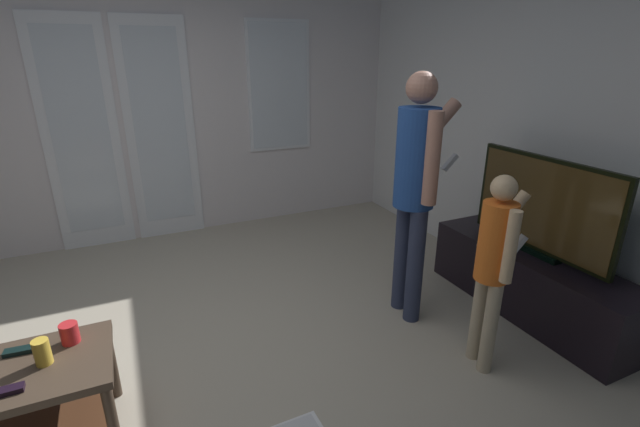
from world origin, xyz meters
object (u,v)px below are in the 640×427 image
person_adult (416,179)px  cup_by_laptop (70,333)px  flat_screen_tv (543,207)px  tv_stand (529,283)px  cup_near_edge (42,352)px  dvd_remote_slim (0,393)px  person_child (495,258)px  tv_remote_black (24,350)px

person_adult → cup_by_laptop: bearing=-176.7°
flat_screen_tv → person_adult: 0.89m
tv_stand → cup_by_laptop: 2.90m
cup_near_edge → cup_by_laptop: 0.16m
cup_by_laptop → dvd_remote_slim: 0.37m
flat_screen_tv → cup_near_edge: 2.99m
person_adult → person_child: person_adult is taller
person_adult → person_child: 0.72m
cup_by_laptop → dvd_remote_slim: bearing=-131.4°
person_child → cup_by_laptop: (-2.16, 0.53, -0.20)m
person_adult → cup_near_edge: size_ratio=13.63×
person_child → flat_screen_tv: bearing=23.0°
person_adult → tv_stand: bearing=-23.7°
cup_near_edge → cup_by_laptop: size_ratio=1.21×
flat_screen_tv → person_adult: bearing=156.5°
cup_by_laptop → tv_remote_black: size_ratio=0.60×
person_adult → cup_by_laptop: person_adult is taller
flat_screen_tv → cup_by_laptop: 2.90m
flat_screen_tv → tv_remote_black: 3.10m
person_adult → dvd_remote_slim: person_adult is taller
tv_stand → cup_by_laptop: (-2.88, 0.23, 0.28)m
cup_near_edge → tv_remote_black: (-0.10, 0.13, -0.05)m
cup_by_laptop → dvd_remote_slim: size_ratio=0.60×
flat_screen_tv → cup_by_laptop: (-2.88, 0.23, -0.30)m
cup_by_laptop → dvd_remote_slim: (-0.24, -0.27, -0.04)m
flat_screen_tv → person_child: (-0.72, -0.31, -0.10)m
person_adult → person_child: (0.08, -0.65, -0.30)m
flat_screen_tv → dvd_remote_slim: flat_screen_tv is taller
person_adult → person_child: size_ratio=1.42×
person_child → cup_near_edge: (-2.26, 0.41, -0.19)m
cup_near_edge → person_child: bearing=-10.3°
tv_stand → person_child: bearing=-157.3°
tv_remote_black → tv_stand: bearing=-0.0°
person_child → cup_by_laptop: 2.23m
cup_near_edge → tv_remote_black: cup_near_edge is taller
tv_stand → tv_remote_black: bearing=175.5°
person_child → tv_remote_black: bearing=167.0°
person_child → cup_near_edge: person_child is taller
person_child → tv_stand: bearing=22.7°
flat_screen_tv → person_child: 0.79m
cup_by_laptop → person_adult: bearing=3.3°
flat_screen_tv → dvd_remote_slim: size_ratio=6.33×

